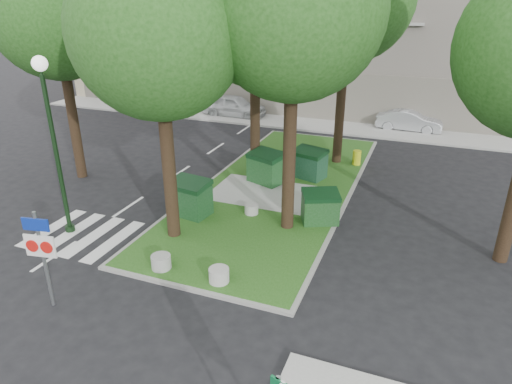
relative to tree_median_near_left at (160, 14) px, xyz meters
The scene contains 19 objects.
ground 7.88m from the tree_median_near_left, 61.12° to the right, with size 120.00×120.00×0.00m, color black.
median_island 9.27m from the tree_median_near_left, 70.64° to the left, with size 6.00×16.00×0.12m, color #204F16.
median_kerb 9.28m from the tree_median_near_left, 70.64° to the left, with size 6.30×16.30×0.10m, color gray.
building_sidewalk 17.57m from the tree_median_near_left, 84.94° to the left, with size 42.00×3.00×0.12m, color #999993.
zebra_crossing 7.75m from the tree_median_near_left, 155.64° to the right, with size 5.00×3.00×0.01m, color silver.
tree_median_near_left is the anchor object (origin of this frame).
tree_median_mid 6.53m from the tree_median_near_left, 85.60° to the left, with size 4.80×4.80×9.99m.
dumpster_a 6.72m from the tree_median_near_left, 102.06° to the left, with size 1.65×1.26×1.41m.
dumpster_b 8.70m from the tree_median_near_left, 77.36° to the left, with size 1.82×1.55×1.43m.
dumpster_c 9.93m from the tree_median_near_left, 67.45° to the left, with size 1.69×1.41×1.36m.
dumpster_d 8.40m from the tree_median_near_left, 31.65° to the left, with size 1.59×1.39×1.23m.
bollard_left 7.31m from the tree_median_near_left, 72.54° to the right, with size 0.60×0.60×0.43m, color #999995.
bollard_right 7.73m from the tree_median_near_left, 38.37° to the right, with size 0.60×0.60×0.43m, color #A9A8A4.
bollard_mid 7.64m from the tree_median_near_left, 53.26° to the left, with size 0.52×0.52×0.37m, color #A4A39E.
litter_bin 12.48m from the tree_median_near_left, 63.77° to the left, with size 0.40×0.40×0.70m, color #B9C317.
street_lamp 5.26m from the tree_median_near_left, 165.11° to the right, with size 0.49×0.49×6.11m.
traffic_sign_pole 7.25m from the tree_median_near_left, 105.24° to the right, with size 0.85×0.20×2.84m.
car_white 18.24m from the tree_median_near_left, 107.01° to the left, with size 1.77×4.41×1.50m, color silver.
car_silver 19.34m from the tree_median_near_left, 68.95° to the left, with size 1.36×3.91×1.29m, color #A8ABB0.
Camera 1 is at (6.24, -9.52, 7.87)m, focal length 32.00 mm.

